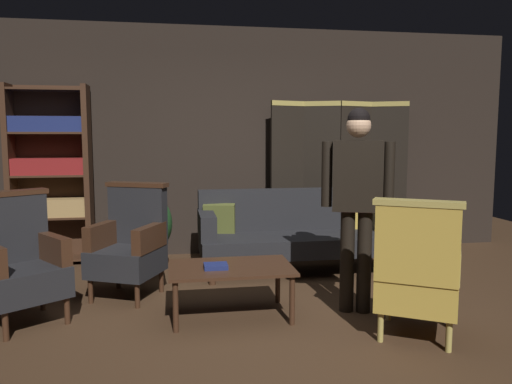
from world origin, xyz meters
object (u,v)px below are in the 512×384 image
Objects in this scene: armchair_gilt_accent at (418,273)px; coffee_table at (231,272)px; standing_figure at (357,191)px; potted_plant at (145,227)px; armchair_wing_left at (130,243)px; velvet_couch at (296,230)px; book_navy_cloth at (216,266)px; folding_screen at (338,175)px; bookshelf at (50,173)px; armchair_wing_right at (20,262)px.

coffee_table is at bearing 152.56° from armchair_gilt_accent.
coffee_table is 0.59× the size of standing_figure.
potted_plant is (-1.81, 1.47, -0.52)m from standing_figure.
armchair_wing_left is at bearing 158.52° from standing_figure.
standing_figure reaches higher than armchair_wing_left.
armchair_wing_left reaches higher than velvet_couch.
armchair_wing_left is at bearing 134.68° from book_navy_cloth.
armchair_wing_left is at bearing -151.41° from folding_screen.
velvet_couch is at bearing -135.00° from folding_screen.
standing_figure is at bearing -36.12° from bookshelf.
bookshelf is 2.33× the size of potted_plant.
book_navy_cloth is at bearing -129.68° from folding_screen.
book_navy_cloth is at bearing -7.13° from armchair_wing_right.
standing_figure is 2.39m from potted_plant.
standing_figure reaches higher than armchair_gilt_accent.
folding_screen reaches higher than armchair_wing_left.
folding_screen is at bearing 30.08° from armchair_wing_right.
standing_figure reaches higher than velvet_couch.
velvet_couch is 1.83m from armchair_wing_left.
armchair_gilt_accent and armchair_wing_right have the same top height.
standing_figure reaches higher than armchair_wing_right.
bookshelf is 4.17m from armchair_gilt_accent.
book_navy_cloth is at bearing 156.21° from armchair_gilt_accent.
bookshelf reaches higher than book_navy_cloth.
bookshelf reaches higher than coffee_table.
folding_screen is 0.90× the size of velvet_couch.
bookshelf is 2.83m from coffee_table.
bookshelf is 1.76m from armchair_wing_left.
potted_plant is at bearing -165.50° from folding_screen.
bookshelf reaches higher than armchair_wing_right.
folding_screen is 2.48m from potted_plant.
velvet_couch is 1.63m from potted_plant.
folding_screen is at bearing 45.00° from velvet_couch.
folding_screen reaches higher than armchair_wing_right.
coffee_table is 1.11m from armchair_wing_left.
book_navy_cloth is (0.73, -0.74, -0.05)m from armchair_wing_left.
folding_screen is 2.76m from armchair_gilt_accent.
folding_screen is 2.65m from coffee_table.
armchair_gilt_accent is at bearing -32.43° from armchair_wing_left.
folding_screen is 2.83m from armchair_wing_left.
armchair_wing_left is at bearing 34.41° from armchair_wing_right.
armchair_wing_left is 0.73m from potted_plant.
bookshelf is at bearing 125.84° from armchair_wing_left.
folding_screen is 2.75m from book_navy_cloth.
folding_screen is at bearing 75.28° from standing_figure.
armchair_wing_left is at bearing 147.57° from armchair_gilt_accent.
standing_figure reaches higher than potted_plant.
armchair_wing_left is 1.00× the size of armchair_wing_right.
bookshelf is 1.97× the size of armchair_wing_right.
potted_plant is (-2.04, 2.09, 0.02)m from armchair_gilt_accent.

